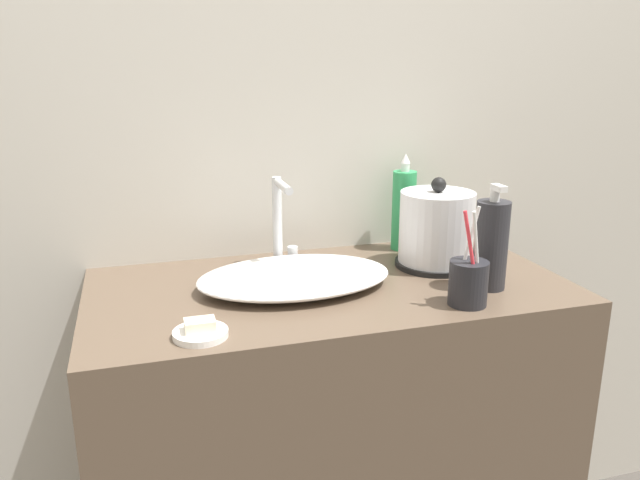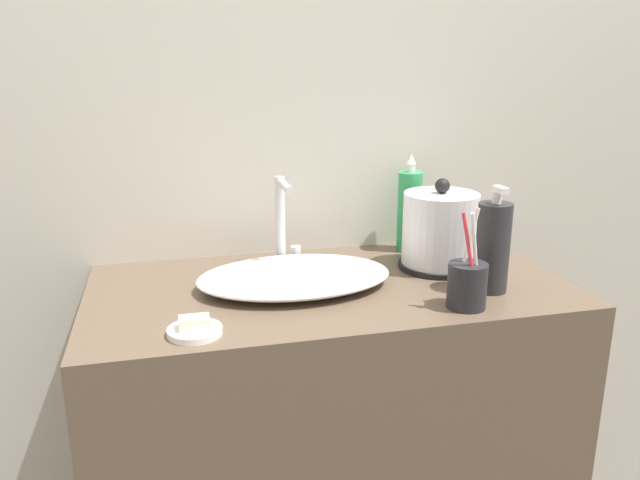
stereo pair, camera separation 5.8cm
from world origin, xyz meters
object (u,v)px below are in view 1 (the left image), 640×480
object	(u,v)px
electric_kettle	(436,232)
toothbrush_cup	(468,282)
lotion_bottle	(491,244)
shampoo_bottle	(404,209)
faucet	(281,218)

from	to	relation	value
electric_kettle	toothbrush_cup	distance (m)	0.24
lotion_bottle	shampoo_bottle	xyz separation A→B (m)	(-0.06, 0.31, 0.01)
electric_kettle	toothbrush_cup	size ratio (longest dim) A/B	1.07
electric_kettle	shampoo_bottle	distance (m)	0.15
toothbrush_cup	faucet	bearing A→B (deg)	131.37
lotion_bottle	toothbrush_cup	bearing A→B (deg)	-141.42
faucet	electric_kettle	bearing A→B (deg)	-16.33
electric_kettle	toothbrush_cup	world-z (taller)	electric_kettle
faucet	shampoo_bottle	bearing A→B (deg)	8.13
faucet	toothbrush_cup	size ratio (longest dim) A/B	1.07
toothbrush_cup	lotion_bottle	world-z (taller)	lotion_bottle
electric_kettle	toothbrush_cup	bearing A→B (deg)	-101.42
faucet	shampoo_bottle	size ratio (longest dim) A/B	0.86
lotion_bottle	shampoo_bottle	size ratio (longest dim) A/B	0.92
lotion_bottle	electric_kettle	bearing A→B (deg)	104.64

